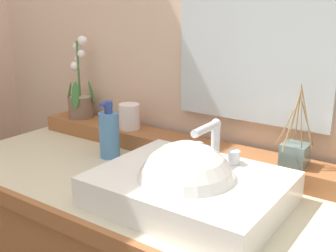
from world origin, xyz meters
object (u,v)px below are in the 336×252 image
(sink_basin, at_px, (188,190))
(potted_plant, at_px, (80,96))
(lotion_bottle, at_px, (109,134))
(soap_bar, at_px, (171,149))
(reed_diffuser, at_px, (295,153))
(tumbler_cup, at_px, (129,116))

(sink_basin, distance_m, potted_plant, 0.73)
(sink_basin, xyz_separation_m, lotion_bottle, (-0.38, 0.14, 0.04))
(sink_basin, xyz_separation_m, soap_bar, (-0.12, 0.11, 0.05))
(reed_diffuser, bearing_deg, potted_plant, 178.75)
(tumbler_cup, bearing_deg, reed_diffuser, -0.59)
(soap_bar, distance_m, potted_plant, 0.58)
(potted_plant, distance_m, reed_diffuser, 0.84)
(sink_basin, relative_size, tumbler_cup, 5.11)
(tumbler_cup, bearing_deg, potted_plant, 177.24)
(sink_basin, bearing_deg, soap_bar, 139.11)
(reed_diffuser, distance_m, lotion_bottle, 0.57)
(tumbler_cup, distance_m, reed_diffuser, 0.59)
(soap_bar, height_order, lotion_bottle, lotion_bottle)
(sink_basin, distance_m, lotion_bottle, 0.41)
(tumbler_cup, bearing_deg, soap_bar, -30.10)
(sink_basin, relative_size, potted_plant, 1.46)
(tumbler_cup, bearing_deg, sink_basin, -33.62)
(lotion_bottle, bearing_deg, reed_diffuser, 13.42)
(potted_plant, xyz_separation_m, tumbler_cup, (0.25, -0.01, -0.04))
(soap_bar, bearing_deg, lotion_bottle, 173.23)
(sink_basin, height_order, tumbler_cup, sink_basin)
(potted_plant, bearing_deg, lotion_bottle, -27.87)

